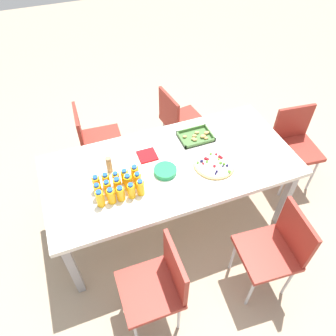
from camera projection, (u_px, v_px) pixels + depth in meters
ground_plane at (171, 217)px, 3.16m from camera, size 12.00×12.00×0.00m
party_table at (171, 170)px, 2.67m from camera, size 2.04×0.95×0.74m
chair_end at (294, 142)px, 3.17m from camera, size 0.44×0.44×0.83m
chair_near_right at (276, 247)px, 2.38m from camera, size 0.43×0.43×0.83m
chair_far_right at (179, 119)px, 3.41m from camera, size 0.45×0.45×0.83m
chair_far_left at (94, 138)px, 3.21m from camera, size 0.42×0.42×0.83m
chair_near_left at (159, 283)px, 2.19m from camera, size 0.41×0.41×0.83m
juice_bottle_0 at (100, 199)px, 2.29m from camera, size 0.06×0.06×0.15m
juice_bottle_1 at (111, 196)px, 2.32m from camera, size 0.06×0.06×0.14m
juice_bottle_2 at (121, 194)px, 2.34m from camera, size 0.06×0.06×0.13m
juice_bottle_3 at (131, 191)px, 2.35m from camera, size 0.06×0.06×0.14m
juice_bottle_4 at (141, 188)px, 2.37m from camera, size 0.06×0.06×0.14m
juice_bottle_5 at (98, 191)px, 2.34m from camera, size 0.05×0.05×0.14m
juice_bottle_6 at (108, 188)px, 2.36m from camera, size 0.06×0.06×0.14m
juice_bottle_7 at (118, 186)px, 2.37m from camera, size 0.06×0.06×0.15m
juice_bottle_8 at (128, 182)px, 2.40m from camera, size 0.06×0.06×0.15m
juice_bottle_9 at (138, 180)px, 2.41m from camera, size 0.06×0.06×0.15m
juice_bottle_10 at (97, 184)px, 2.39m from camera, size 0.06×0.06×0.15m
juice_bottle_11 at (106, 181)px, 2.41m from camera, size 0.06×0.06×0.14m
juice_bottle_12 at (116, 179)px, 2.43m from camera, size 0.05×0.05×0.14m
juice_bottle_13 at (125, 177)px, 2.45m from camera, size 0.06×0.06×0.13m
juice_bottle_14 at (135, 173)px, 2.46m from camera, size 0.06×0.06×0.15m
fruit_pizza at (214, 164)px, 2.61m from camera, size 0.34×0.34×0.05m
snack_tray at (196, 137)px, 2.84m from camera, size 0.28×0.22×0.04m
plate_stack at (165, 171)px, 2.55m from camera, size 0.18×0.18×0.04m
napkin_stack at (147, 155)px, 2.68m from camera, size 0.15×0.15×0.01m
cardboard_tube at (109, 165)px, 2.52m from camera, size 0.04×0.04×0.14m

